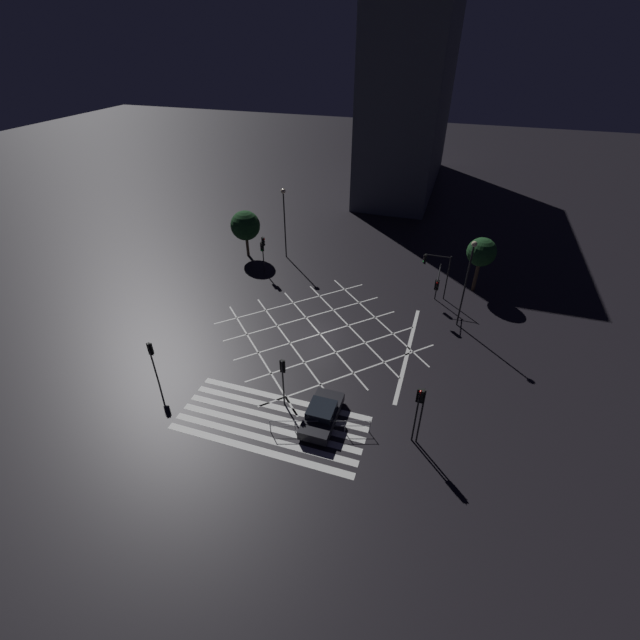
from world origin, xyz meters
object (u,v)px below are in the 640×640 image
Objects in this scene: traffic_light_sw_cross at (152,355)px; street_lamp_west at (468,271)px; street_tree_near at (245,226)px; waiting_car at (322,414)px; street_lamp_east at (284,210)px; traffic_light_nw_cross at (262,251)px; traffic_light_ne_cross at (437,282)px; traffic_light_median_south at (283,373)px; traffic_light_se_main at (421,406)px; street_tree_far at (481,252)px; traffic_light_ne_main at (435,266)px; traffic_light_nw_main at (263,248)px; traffic_light_se_cross at (418,405)px.

street_lamp_west is (19.99, 14.08, 2.65)m from traffic_light_sw_cross.
street_tree_near reaches higher than waiting_car.
street_lamp_east is 24.79m from waiting_car.
traffic_light_nw_cross is 21.13m from waiting_car.
traffic_light_ne_cross is at bearing 138.04° from street_lamp_west.
traffic_light_median_south is at bearing 75.45° from waiting_car.
traffic_light_nw_cross is 0.80× the size of traffic_light_se_main.
street_lamp_west reaches higher than traffic_light_nw_cross.
street_lamp_west is at bearing -100.01° from street_tree_far.
traffic_light_median_south is (-7.93, -17.20, -0.52)m from traffic_light_ne_main.
street_lamp_east is at bearing 157.86° from street_lamp_west.
street_lamp_east is 0.98× the size of street_lamp_west.
traffic_light_sw_cross is at bearing -144.84° from street_lamp_west.
traffic_light_se_main is (0.92, -17.73, -0.13)m from traffic_light_ne_main.
traffic_light_nw_main is at bearing -1.56° from traffic_light_sw_cross.
traffic_light_se_cross is 1.01× the size of waiting_car.
traffic_light_ne_main reaches higher than waiting_car.
traffic_light_sw_cross is 0.84× the size of traffic_light_se_cross.
street_lamp_east reaches higher than traffic_light_se_cross.
traffic_light_ne_cross is 0.87× the size of traffic_light_se_cross.
street_tree_far is (21.14, 20.59, 1.48)m from traffic_light_sw_cross.
traffic_light_sw_cross reaches higher than traffic_light_nw_cross.
street_lamp_east is (1.17, 21.74, 2.85)m from traffic_light_sw_cross.
traffic_light_ne_cross is 15.76m from traffic_light_se_main.
waiting_car is (15.28, -20.62, -2.89)m from street_tree_near.
street_lamp_east reaches higher than traffic_light_ne_cross.
traffic_light_se_cross is at bearing -51.57° from street_lamp_east.
traffic_light_se_main is at bearing 46.16° from traffic_light_nw_cross.
traffic_light_sw_cross is at bearing -91.56° from traffic_light_nw_main.
street_lamp_west is at bearing 123.72° from traffic_light_ne_main.
street_tree_near is at bearing -43.84° from traffic_light_se_main.
traffic_light_se_main is at bearing -93.42° from traffic_light_median_south.
waiting_car is at bearing -118.82° from street_lamp_west.
traffic_light_ne_main is at bearing -167.44° from traffic_light_ne_cross.
traffic_light_ne_main is at bearing 123.72° from street_lamp_west.
traffic_light_se_cross is at bearing -88.59° from traffic_light_sw_cross.
traffic_light_se_main reaches higher than traffic_light_ne_cross.
traffic_light_ne_main is at bearing -43.84° from traffic_light_sw_cross.
street_tree_near is at bearing 137.87° from traffic_light_nw_main.
traffic_light_nw_main is at bearing -171.73° from street_tree_far.
street_tree_near reaches higher than traffic_light_ne_main.
traffic_light_ne_cross is 23.97m from traffic_light_sw_cross.
street_tree_near reaches higher than traffic_light_nw_main.
traffic_light_ne_main is 5.16m from street_lamp_west.
traffic_light_median_south is 0.87× the size of traffic_light_se_main.
street_tree_near is at bearing 46.07° from traffic_light_se_cross.
traffic_light_se_cross is 24.56m from traffic_light_nw_main.
traffic_light_median_south is at bearing 65.26° from traffic_light_ne_main.
traffic_light_nw_cross is 20.06m from street_lamp_west.
traffic_light_median_south is at bearing 87.30° from traffic_light_se_cross.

